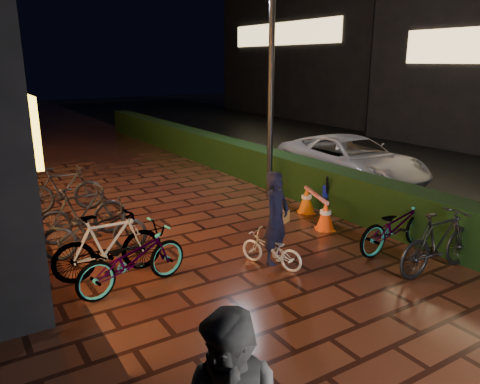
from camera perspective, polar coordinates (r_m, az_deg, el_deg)
ground at (r=7.86m, az=5.50°, el=-10.51°), size 80.00×80.00×0.00m
asphalt_road at (r=17.37m, az=19.18°, el=3.36°), size 11.00×60.00×0.01m
hedge at (r=15.84m, az=-2.64°, el=4.94°), size 0.70×20.00×1.00m
van at (r=13.98m, az=13.31°, el=3.82°), size 2.40×4.92×1.35m
lamp_post_hedge at (r=11.76m, az=3.82°, el=13.76°), size 0.53×0.17×5.57m
cyclist at (r=8.02m, az=4.16°, el=-4.99°), size 0.85×1.26×1.70m
traffic_barrier at (r=10.55m, az=9.18°, el=-1.84°), size 0.85×1.55×0.63m
cart_assembly at (r=11.25m, az=10.87°, el=0.03°), size 0.62×0.53×0.92m
parked_bikes_storefront at (r=9.12m, az=-17.37°, el=-3.83°), size 2.09×5.46×1.10m
parked_bikes_hedge at (r=8.89m, az=20.49°, el=-4.66°), size 2.03×1.66×1.10m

